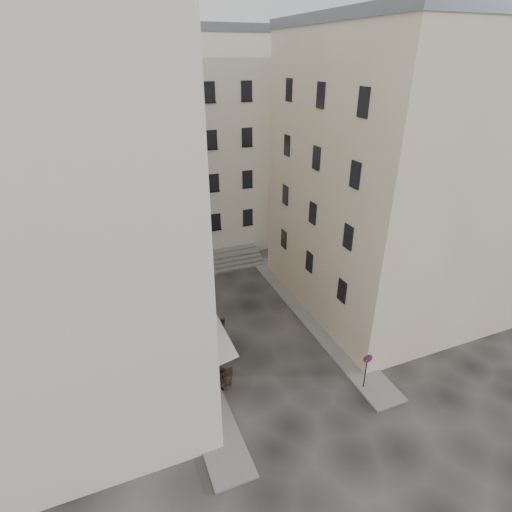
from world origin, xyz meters
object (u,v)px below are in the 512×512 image
bistro_table_a (220,384)px  bistro_table_b (220,374)px  no_parking_sign (367,365)px  pedestrian (223,329)px

bistro_table_a → bistro_table_b: 0.72m
no_parking_sign → pedestrian: no_parking_sign is taller
pedestrian → bistro_table_b: bearing=30.1°
no_parking_sign → bistro_table_a: size_ratio=2.12×
no_parking_sign → pedestrian: (-5.90, 6.98, -0.87)m
bistro_table_a → bistro_table_b: bistro_table_b is taller
bistro_table_a → bistro_table_b: (0.19, 0.69, 0.07)m
bistro_table_a → pedestrian: size_ratio=0.68×
no_parking_sign → pedestrian: bearing=139.4°
no_parking_sign → pedestrian: size_ratio=1.44×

